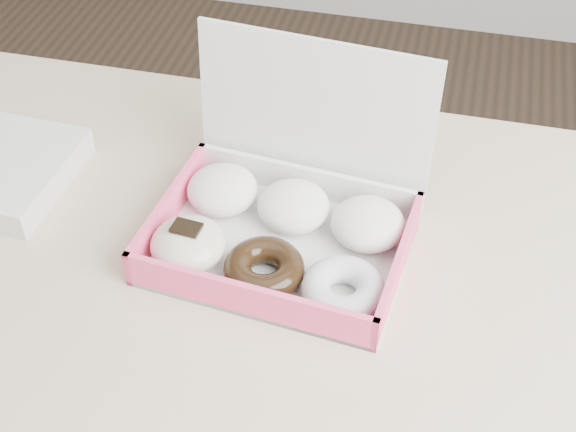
# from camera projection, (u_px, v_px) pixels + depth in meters

# --- Properties ---
(table) EXTENTS (1.20, 0.80, 0.75)m
(table) POSITION_uv_depth(u_px,v_px,m) (130.00, 308.00, 1.00)
(table) COLOR tan
(table) RESTS_ON ground
(donut_box) EXTENTS (0.32, 0.27, 0.22)m
(donut_box) POSITION_uv_depth(u_px,v_px,m) (282.00, 221.00, 0.96)
(donut_box) COLOR silver
(donut_box) RESTS_ON table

